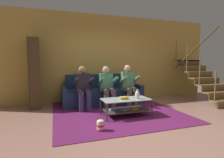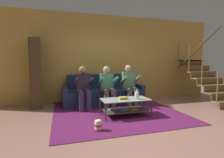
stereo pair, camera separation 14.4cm
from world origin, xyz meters
The scene contains 13 objects.
ground centered at (0.00, 0.00, 0.00)m, with size 16.80×16.80×0.00m, color #A17362.
back_partition centered at (0.00, 2.46, 1.45)m, with size 8.40×0.12×2.90m, color gold.
staircase_run centered at (3.18, 1.13, 0.81)m, with size 1.06×2.01×2.30m.
couch centered at (-0.16, 1.87, 0.30)m, with size 2.46×0.91×0.90m.
person_seated_left centered at (-0.85, 1.33, 0.66)m, with size 0.50×0.58×1.20m.
person_seated_middle centered at (-0.16, 1.33, 0.65)m, with size 0.50×0.58×1.19m.
person_seated_right centered at (0.52, 1.33, 0.67)m, with size 0.50×0.58×1.22m.
coffee_table centered at (0.02, 0.38, 0.28)m, with size 1.15×0.57×0.42m.
area_rug centered at (-0.07, 1.00, 0.01)m, with size 3.18×3.43×0.01m.
vase centered at (0.29, 0.30, 0.52)m, with size 0.11×0.11×0.22m.
book_stack centered at (-0.04, 0.36, 0.45)m, with size 0.21×0.20×0.06m.
bookshelf centered at (-2.19, 2.09, 0.86)m, with size 0.39×1.01×1.96m.
popcorn_tub centered at (-0.79, -0.32, 0.11)m, with size 0.14×0.14×0.22m.
Camera 2 is at (-1.47, -3.47, 1.29)m, focal length 28.00 mm.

